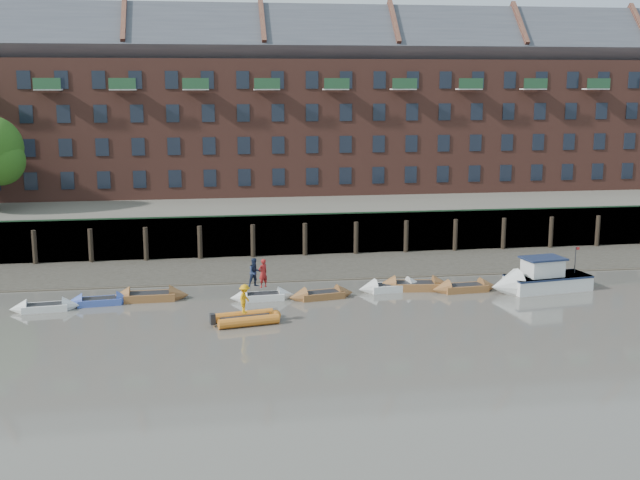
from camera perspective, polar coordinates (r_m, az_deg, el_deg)
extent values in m
plane|color=#5D5951|center=(40.82, 0.13, -7.72)|extent=(220.00, 220.00, 0.00)
cube|color=#3D382F|center=(58.00, -2.55, -2.02)|extent=(110.00, 8.00, 0.50)
cube|color=#4C4336|center=(54.72, -2.17, -2.82)|extent=(110.00, 1.60, 0.10)
cube|color=#2D2A26|center=(61.96, -2.99, 0.34)|extent=(110.00, 0.80, 3.20)
cylinder|color=black|center=(62.30, -19.64, -0.52)|extent=(0.36, 0.36, 2.60)
cylinder|color=black|center=(61.65, -15.99, -0.42)|extent=(0.36, 0.36, 2.60)
cylinder|color=black|center=(61.24, -12.28, -0.31)|extent=(0.36, 0.36, 2.60)
cylinder|color=black|center=(61.10, -8.53, -0.21)|extent=(0.36, 0.36, 2.60)
cylinder|color=black|center=(61.22, -4.79, -0.10)|extent=(0.36, 0.36, 2.60)
cylinder|color=black|center=(61.60, -1.08, 0.01)|extent=(0.36, 0.36, 2.60)
cylinder|color=black|center=(62.23, 2.58, 0.12)|extent=(0.36, 0.36, 2.60)
cylinder|color=black|center=(63.12, 6.14, 0.22)|extent=(0.36, 0.36, 2.60)
cylinder|color=black|center=(64.24, 9.60, 0.32)|extent=(0.36, 0.36, 2.60)
cylinder|color=black|center=(65.58, 12.92, 0.41)|extent=(0.36, 0.36, 2.60)
cylinder|color=black|center=(67.14, 16.10, 0.50)|extent=(0.36, 0.36, 2.60)
cylinder|color=black|center=(68.89, 19.13, 0.58)|extent=(0.36, 0.36, 2.60)
cube|color=#264C2D|center=(61.37, -2.98, 1.81)|extent=(110.00, 0.06, 0.10)
cube|color=#5E594D|center=(75.31, -4.00, 2.26)|extent=(110.00, 28.00, 3.20)
cube|color=brown|center=(75.51, -4.14, 8.09)|extent=(80.00, 10.00, 12.00)
cube|color=#42444C|center=(75.47, -4.22, 13.55)|extent=(80.60, 15.56, 15.56)
cube|color=black|center=(72.05, -19.87, 3.95)|extent=(1.10, 0.12, 1.50)
cube|color=black|center=(71.52, -17.51, 4.05)|extent=(1.10, 0.12, 1.50)
cube|color=black|center=(71.11, -15.12, 4.14)|extent=(1.10, 0.12, 1.50)
cube|color=black|center=(70.83, -12.70, 4.23)|extent=(1.10, 0.12, 1.50)
cube|color=black|center=(70.67, -10.27, 4.31)|extent=(1.10, 0.12, 1.50)
cube|color=black|center=(70.64, -7.83, 4.38)|extent=(1.10, 0.12, 1.50)
cube|color=black|center=(70.74, -5.39, 4.45)|extent=(1.10, 0.12, 1.50)
cube|color=black|center=(70.97, -2.97, 4.50)|extent=(1.10, 0.12, 1.50)
cube|color=black|center=(71.32, -0.56, 4.55)|extent=(1.10, 0.12, 1.50)
cube|color=black|center=(71.79, 1.82, 4.59)|extent=(1.10, 0.12, 1.50)
cube|color=black|center=(72.39, 4.16, 4.62)|extent=(1.10, 0.12, 1.50)
cube|color=black|center=(73.10, 6.46, 4.64)|extent=(1.10, 0.12, 1.50)
cube|color=black|center=(73.93, 8.72, 4.66)|extent=(1.10, 0.12, 1.50)
cube|color=black|center=(74.87, 10.92, 4.66)|extent=(1.10, 0.12, 1.50)
cube|color=black|center=(75.92, 13.06, 4.66)|extent=(1.10, 0.12, 1.50)
cube|color=black|center=(77.07, 15.15, 4.66)|extent=(1.10, 0.12, 1.50)
cube|color=black|center=(78.32, 17.17, 4.65)|extent=(1.10, 0.12, 1.50)
cube|color=black|center=(79.66, 19.12, 4.63)|extent=(1.10, 0.12, 1.50)
cube|color=black|center=(81.09, 21.00, 4.61)|extent=(1.10, 0.12, 1.50)
cube|color=black|center=(71.78, -20.02, 6.17)|extent=(1.10, 0.12, 1.50)
cube|color=black|center=(71.25, -17.64, 6.29)|extent=(1.10, 0.12, 1.50)
cube|color=black|center=(70.84, -15.23, 6.39)|extent=(1.10, 0.12, 1.50)
cube|color=black|center=(70.56, -12.80, 6.49)|extent=(1.10, 0.12, 1.50)
cube|color=black|center=(70.40, -10.35, 6.57)|extent=(1.10, 0.12, 1.50)
cube|color=black|center=(70.37, -7.89, 6.65)|extent=(1.10, 0.12, 1.50)
cube|color=black|center=(70.47, -5.44, 6.71)|extent=(1.10, 0.12, 1.50)
cube|color=black|center=(70.70, -2.99, 6.76)|extent=(1.10, 0.12, 1.50)
cube|color=black|center=(71.05, -0.57, 6.79)|extent=(1.10, 0.12, 1.50)
cube|color=black|center=(71.53, 1.83, 6.82)|extent=(1.10, 0.12, 1.50)
cube|color=black|center=(72.12, 4.19, 6.83)|extent=(1.10, 0.12, 1.50)
cube|color=black|center=(72.84, 6.51, 6.83)|extent=(1.10, 0.12, 1.50)
cube|color=black|center=(73.67, 8.78, 6.82)|extent=(1.10, 0.12, 1.50)
cube|color=black|center=(74.62, 11.00, 6.80)|extent=(1.10, 0.12, 1.50)
cube|color=black|center=(75.67, 13.16, 6.77)|extent=(1.10, 0.12, 1.50)
cube|color=black|center=(76.82, 15.25, 6.73)|extent=(1.10, 0.12, 1.50)
cube|color=black|center=(78.07, 17.28, 6.69)|extent=(1.10, 0.12, 1.50)
cube|color=black|center=(79.42, 19.25, 6.64)|extent=(1.10, 0.12, 1.50)
cube|color=black|center=(80.85, 21.14, 6.58)|extent=(1.10, 0.12, 1.50)
cube|color=black|center=(71.62, -20.17, 8.40)|extent=(1.10, 0.12, 1.50)
cube|color=black|center=(71.09, -17.78, 8.53)|extent=(1.10, 0.12, 1.50)
cube|color=black|center=(70.68, -15.35, 8.65)|extent=(1.10, 0.12, 1.50)
cube|color=black|center=(70.40, -12.90, 8.76)|extent=(1.10, 0.12, 1.50)
cube|color=black|center=(70.24, -10.43, 8.85)|extent=(1.10, 0.12, 1.50)
cube|color=black|center=(70.21, -7.95, 8.92)|extent=(1.10, 0.12, 1.50)
cube|color=black|center=(70.31, -5.48, 8.98)|extent=(1.10, 0.12, 1.50)
cube|color=black|center=(70.54, -3.01, 9.02)|extent=(1.10, 0.12, 1.50)
cube|color=black|center=(70.89, -0.57, 9.05)|extent=(1.10, 0.12, 1.50)
cube|color=black|center=(71.37, 1.85, 9.06)|extent=(1.10, 0.12, 1.50)
cube|color=black|center=(71.97, 4.23, 9.05)|extent=(1.10, 0.12, 1.50)
cube|color=black|center=(72.69, 6.56, 9.03)|extent=(1.10, 0.12, 1.50)
cube|color=black|center=(73.52, 8.85, 9.00)|extent=(1.10, 0.12, 1.50)
cube|color=black|center=(74.47, 11.08, 8.95)|extent=(1.10, 0.12, 1.50)
cube|color=black|center=(75.52, 13.25, 8.89)|extent=(1.10, 0.12, 1.50)
cube|color=black|center=(76.68, 15.36, 8.82)|extent=(1.10, 0.12, 1.50)
cube|color=black|center=(77.93, 17.40, 8.74)|extent=(1.10, 0.12, 1.50)
cube|color=black|center=(79.28, 19.38, 8.65)|extent=(1.10, 0.12, 1.50)
cube|color=black|center=(80.72, 21.28, 8.56)|extent=(1.10, 0.12, 1.50)
cube|color=black|center=(71.58, -20.32, 10.63)|extent=(1.10, 0.12, 1.50)
cube|color=black|center=(71.04, -17.91, 10.79)|extent=(1.10, 0.12, 1.50)
cube|color=black|center=(70.63, -15.47, 10.92)|extent=(1.10, 0.12, 1.50)
cube|color=black|center=(70.35, -13.00, 11.04)|extent=(1.10, 0.12, 1.50)
cube|color=black|center=(70.19, -10.51, 11.13)|extent=(1.10, 0.12, 1.50)
cube|color=black|center=(70.16, -8.02, 11.21)|extent=(1.10, 0.12, 1.50)
cube|color=black|center=(70.26, -5.52, 11.26)|extent=(1.10, 0.12, 1.50)
cube|color=black|center=(70.49, -3.04, 11.30)|extent=(1.10, 0.12, 1.50)
cube|color=black|center=(70.84, -0.57, 11.31)|extent=(1.10, 0.12, 1.50)
cube|color=black|center=(71.32, 1.86, 11.31)|extent=(1.10, 0.12, 1.50)
cube|color=black|center=(71.92, 4.26, 11.28)|extent=(1.10, 0.12, 1.50)
cube|color=black|center=(72.64, 6.61, 11.24)|extent=(1.10, 0.12, 1.50)
cube|color=black|center=(73.47, 8.92, 11.18)|extent=(1.10, 0.12, 1.50)
cube|color=black|center=(74.42, 11.16, 11.10)|extent=(1.10, 0.12, 1.50)
cube|color=black|center=(75.47, 13.35, 11.01)|extent=(1.10, 0.12, 1.50)
cube|color=black|center=(76.63, 15.47, 10.91)|extent=(1.10, 0.12, 1.50)
cube|color=black|center=(77.89, 17.52, 10.79)|extent=(1.10, 0.12, 1.50)
cube|color=black|center=(79.24, 19.51, 10.67)|extent=(1.10, 0.12, 1.50)
cube|color=black|center=(80.67, 21.43, 10.54)|extent=(1.10, 0.12, 1.50)
cube|color=silver|center=(49.99, -18.98, -4.55)|extent=(2.66, 1.42, 0.40)
cone|color=silver|center=(49.89, -17.27, -4.47)|extent=(1.11, 1.25, 1.15)
cone|color=silver|center=(50.13, -20.68, -4.62)|extent=(1.11, 1.25, 1.15)
cube|color=black|center=(49.94, -18.99, -4.35)|extent=(2.21, 1.09, 0.06)
cube|color=#3950A4|center=(50.36, -15.40, -4.22)|extent=(2.67, 1.43, 0.40)
cone|color=#3950A4|center=(50.36, -13.70, -4.14)|extent=(1.12, 1.26, 1.16)
cone|color=#3950A4|center=(50.41, -17.11, -4.30)|extent=(1.12, 1.26, 1.16)
cube|color=black|center=(50.32, -15.42, -4.02)|extent=(2.22, 1.10, 0.06)
cube|color=brown|center=(50.58, -12.02, -3.95)|extent=(3.09, 1.45, 0.48)
cone|color=brown|center=(50.54, -9.99, -3.89)|extent=(1.22, 1.41, 1.38)
cone|color=brown|center=(50.69, -14.03, -4.01)|extent=(1.22, 1.41, 1.38)
cube|color=black|center=(50.53, -12.03, -3.71)|extent=(2.57, 1.09, 0.06)
cube|color=silver|center=(49.75, -4.12, -4.03)|extent=(2.66, 1.35, 0.40)
cone|color=silver|center=(49.99, -2.40, -3.93)|extent=(1.08, 1.23, 1.17)
cone|color=silver|center=(49.56, -5.84, -4.12)|extent=(1.08, 1.23, 1.17)
cube|color=black|center=(49.71, -4.12, -3.82)|extent=(2.21, 1.02, 0.06)
cube|color=brown|center=(49.90, 0.11, -3.94)|extent=(2.89, 1.71, 0.42)
cone|color=brown|center=(50.43, 1.80, -3.78)|extent=(1.26, 1.40, 1.22)
cone|color=brown|center=(49.42, -1.62, -4.10)|extent=(1.26, 1.40, 1.22)
cube|color=black|center=(49.85, 0.11, -3.73)|extent=(2.39, 1.32, 0.06)
cube|color=silver|center=(51.94, 5.13, -3.36)|extent=(3.02, 1.64, 0.45)
cone|color=silver|center=(52.54, 6.85, -3.23)|extent=(1.27, 1.43, 1.30)
cone|color=silver|center=(51.39, 3.36, -3.50)|extent=(1.27, 1.43, 1.30)
cube|color=black|center=(51.89, 5.13, -3.14)|extent=(2.50, 1.26, 0.06)
cube|color=brown|center=(52.32, 6.71, -3.26)|extent=(3.33, 1.81, 0.50)
cone|color=brown|center=(52.62, 8.71, -3.23)|extent=(1.40, 1.57, 1.43)
cone|color=brown|center=(52.09, 4.68, -3.29)|extent=(1.40, 1.57, 1.43)
cube|color=black|center=(52.27, 6.71, -3.02)|extent=(2.76, 1.39, 0.06)
cube|color=brown|center=(52.41, 10.25, -3.37)|extent=(2.93, 1.52, 0.44)
cone|color=brown|center=(53.08, 11.89, -3.25)|extent=(1.21, 1.37, 1.28)
cone|color=brown|center=(51.78, 8.57, -3.50)|extent=(1.21, 1.37, 1.28)
cube|color=black|center=(52.36, 10.26, -3.16)|extent=(2.44, 1.16, 0.06)
cylinder|color=#CB6C1C|center=(45.58, -5.47, -5.37)|extent=(3.44, 1.22, 0.56)
cylinder|color=#CB6C1C|center=(44.47, -5.08, -5.79)|extent=(3.44, 1.22, 0.56)
sphere|color=#CB6C1C|center=(45.46, -3.20, -5.38)|extent=(0.65, 0.65, 0.65)
cube|color=black|center=(45.02, -5.28, -5.58)|extent=(2.97, 1.51, 0.19)
cube|color=silver|center=(53.89, 15.89, -2.93)|extent=(5.65, 2.98, 0.98)
cone|color=silver|center=(52.27, 12.99, -3.22)|extent=(2.15, 2.44, 2.18)
cube|color=#19233F|center=(53.79, 15.91, -2.48)|extent=(5.65, 3.02, 0.12)
cube|color=silver|center=(53.42, 15.56, -1.89)|extent=(2.52, 1.97, 1.09)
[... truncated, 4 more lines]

